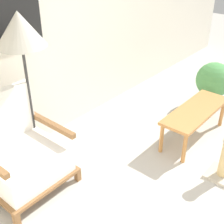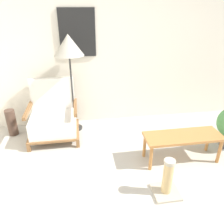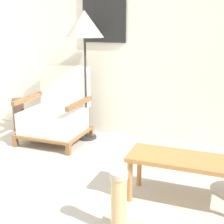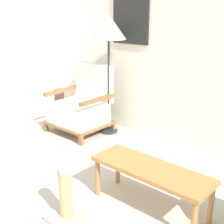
{
  "view_description": "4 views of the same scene",
  "coord_description": "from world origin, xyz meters",
  "px_view_note": "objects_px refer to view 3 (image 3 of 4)",
  "views": [
    {
      "loc": [
        -2.25,
        -0.23,
        2.15
      ],
      "look_at": [
        -0.17,
        1.53,
        0.55
      ],
      "focal_mm": 50.0,
      "sensor_mm": 36.0,
      "label": 1
    },
    {
      "loc": [
        -0.6,
        -1.26,
        1.91
      ],
      "look_at": [
        -0.17,
        1.53,
        0.55
      ],
      "focal_mm": 35.0,
      "sensor_mm": 36.0,
      "label": 2
    },
    {
      "loc": [
        0.91,
        -1.31,
        1.4
      ],
      "look_at": [
        -0.17,
        1.53,
        0.55
      ],
      "focal_mm": 50.0,
      "sensor_mm": 36.0,
      "label": 3
    },
    {
      "loc": [
        1.97,
        -0.9,
        1.62
      ],
      "look_at": [
        -0.17,
        1.53,
        0.55
      ],
      "focal_mm": 50.0,
      "sensor_mm": 36.0,
      "label": 4
    }
  ],
  "objects_px": {
    "vase": "(19,114)",
    "coffee_table": "(193,165)",
    "armchair": "(56,115)",
    "scratching_post": "(119,210)",
    "floor_lamp": "(84,28)"
  },
  "relations": [
    {
      "from": "vase",
      "to": "scratching_post",
      "type": "height_order",
      "value": "scratching_post"
    },
    {
      "from": "floor_lamp",
      "to": "coffee_table",
      "type": "bearing_deg",
      "value": -37.05
    },
    {
      "from": "coffee_table",
      "to": "vase",
      "type": "distance_m",
      "value": 2.66
    },
    {
      "from": "vase",
      "to": "coffee_table",
      "type": "bearing_deg",
      "value": -23.31
    },
    {
      "from": "floor_lamp",
      "to": "scratching_post",
      "type": "distance_m",
      "value": 2.27
    },
    {
      "from": "scratching_post",
      "to": "armchair",
      "type": "bearing_deg",
      "value": 133.03
    },
    {
      "from": "floor_lamp",
      "to": "vase",
      "type": "xyz_separation_m",
      "value": [
        -1.01,
        -0.03,
        -1.15
      ]
    },
    {
      "from": "vase",
      "to": "armchair",
      "type": "bearing_deg",
      "value": -15.13
    },
    {
      "from": "floor_lamp",
      "to": "scratching_post",
      "type": "bearing_deg",
      "value": -58.33
    },
    {
      "from": "coffee_table",
      "to": "armchair",
      "type": "bearing_deg",
      "value": 153.69
    },
    {
      "from": "vase",
      "to": "scratching_post",
      "type": "distance_m",
      "value": 2.59
    },
    {
      "from": "coffee_table",
      "to": "vase",
      "type": "height_order",
      "value": "vase"
    },
    {
      "from": "coffee_table",
      "to": "scratching_post",
      "type": "xyz_separation_m",
      "value": [
        -0.42,
        -0.56,
        -0.16
      ]
    },
    {
      "from": "armchair",
      "to": "scratching_post",
      "type": "height_order",
      "value": "armchair"
    },
    {
      "from": "armchair",
      "to": "floor_lamp",
      "type": "distance_m",
      "value": 1.1
    }
  ]
}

